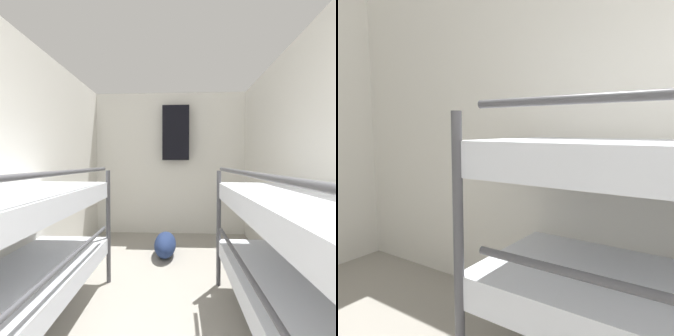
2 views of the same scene
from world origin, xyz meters
The scene contains 1 object.
wall_right centered at (1.31, 2.04, 1.21)m, with size 0.06×4.20×2.42m.
Camera 2 is at (-0.43, 1.56, 1.08)m, focal length 35.00 mm.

